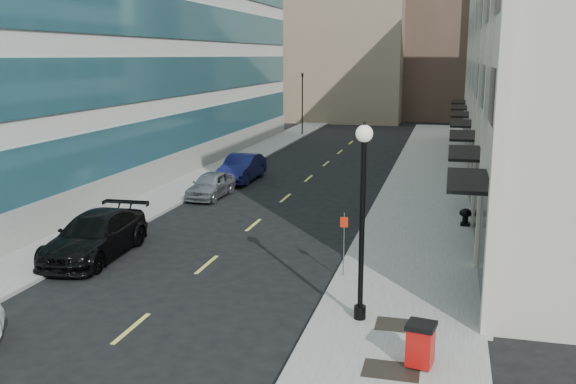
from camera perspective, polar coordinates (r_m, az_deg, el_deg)
The scene contains 18 objects.
ground at distance 18.06m, azimuth -16.79°, elevation -14.04°, with size 160.00×160.00×0.00m, color black.
sidewalk_right at distance 34.66m, azimuth 11.87°, elevation -1.07°, with size 5.00×80.00×0.15m, color gray.
sidewalk_left at distance 37.83m, azimuth -9.81°, elevation 0.11°, with size 3.00×80.00×0.15m, color gray.
building_left at distance 47.70m, azimuth -17.47°, elevation 14.16°, with size 16.14×46.00×20.00m.
skyline_tan_near at distance 82.99m, azimuth 5.60°, elevation 16.29°, with size 14.00×18.00×28.00m, color #7D6A52.
skyline_tan_far at distance 94.59m, azimuth 0.34°, elevation 13.99°, with size 12.00×14.00×22.00m, color #7D6A52.
skyline_stone at distance 80.34m, azimuth 21.42°, elevation 12.82°, with size 10.00×14.00×20.00m, color #B9B29D.
grate_mid at distance 16.66m, azimuth 9.15°, elevation -15.37°, with size 1.40×1.00×0.01m, color black.
grate_far at distance 19.19m, azimuth 9.93°, elevation -11.58°, with size 1.40×1.00×0.01m, color black.
road_centerline at distance 32.91m, azimuth -1.54°, elevation -1.63°, with size 0.15×68.20×0.01m.
traffic_signal at distance 63.42m, azimuth 1.29°, elevation 10.18°, with size 0.66×0.66×6.98m.
car_black_pickup at distance 26.29m, azimuth -16.78°, elevation -3.75°, with size 2.41×5.93×1.72m, color black.
car_silver_sedan at distance 35.96m, azimuth -6.88°, elevation 0.63°, with size 1.70×4.23×1.44m, color gray.
car_blue_sedan at distance 40.51m, azimuth -4.14°, elevation 2.14°, with size 1.77×5.07×1.67m, color #13174A.
trash_bin at distance 16.74m, azimuth 11.70°, elevation -13.01°, with size 0.81×0.85×1.14m.
lamppost at distance 18.40m, azimuth 6.64°, elevation -1.17°, with size 0.49×0.49×5.88m.
sign_post at distance 22.55m, azimuth 5.00°, elevation -3.84°, with size 0.27×0.07×2.28m.
urn_planter at distance 30.45m, azimuth 15.50°, elevation -2.00°, with size 0.57×0.57×0.79m.
Camera 1 is at (8.71, -13.77, 7.78)m, focal length 40.00 mm.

